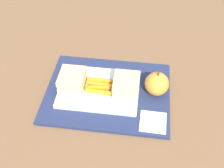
# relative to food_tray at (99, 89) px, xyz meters

# --- Properties ---
(ground_plane) EXTENTS (2.40, 2.40, 0.00)m
(ground_plane) POSITION_rel_food_tray_xyz_m (0.03, 0.00, -0.02)
(ground_plane) COLOR brown
(lunchbag_mat) EXTENTS (0.36, 0.28, 0.01)m
(lunchbag_mat) POSITION_rel_food_tray_xyz_m (0.03, 0.00, -0.01)
(lunchbag_mat) COLOR navy
(lunchbag_mat) RESTS_ON ground_plane
(food_tray) EXTENTS (0.23, 0.17, 0.01)m
(food_tray) POSITION_rel_food_tray_xyz_m (0.00, 0.00, 0.00)
(food_tray) COLOR white
(food_tray) RESTS_ON lunchbag_mat
(sandwich_half_left) EXTENTS (0.07, 0.08, 0.04)m
(sandwich_half_left) POSITION_rel_food_tray_xyz_m (-0.08, 0.00, 0.03)
(sandwich_half_left) COLOR #DBC189
(sandwich_half_left) RESTS_ON food_tray
(sandwich_half_right) EXTENTS (0.07, 0.08, 0.04)m
(sandwich_half_right) POSITION_rel_food_tray_xyz_m (0.08, 0.00, 0.03)
(sandwich_half_right) COLOR #DBC189
(sandwich_half_right) RESTS_ON food_tray
(carrot_sticks_bundle) EXTENTS (0.08, 0.06, 0.02)m
(carrot_sticks_bundle) POSITION_rel_food_tray_xyz_m (-0.00, 0.00, 0.01)
(carrot_sticks_bundle) COLOR orange
(carrot_sticks_bundle) RESTS_ON food_tray
(apple) EXTENTS (0.07, 0.07, 0.08)m
(apple) POSITION_rel_food_tray_xyz_m (0.16, 0.01, 0.03)
(apple) COLOR gold
(apple) RESTS_ON lunchbag_mat
(paper_napkin) EXTENTS (0.07, 0.07, 0.00)m
(paper_napkin) POSITION_rel_food_tray_xyz_m (0.16, -0.10, -0.00)
(paper_napkin) COLOR white
(paper_napkin) RESTS_ON lunchbag_mat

